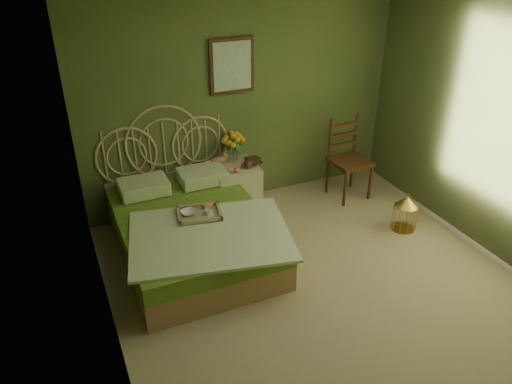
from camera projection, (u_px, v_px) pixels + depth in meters
name	position (u px, v px, depth m)	size (l,w,h in m)	color
floor	(333.00, 298.00, 4.84)	(4.50, 4.50, 0.00)	tan
ceiling	(360.00, 19.00, 3.59)	(4.50, 4.50, 0.00)	silver
wall_back	(243.00, 101.00, 6.02)	(4.00, 4.00, 0.00)	#5A6334
wall_left	(102.00, 232.00, 3.51)	(4.50, 4.50, 0.00)	#5A6334
wall_art	(232.00, 66.00, 5.73)	(0.54, 0.04, 0.64)	#3A1B0F
bed	(191.00, 229.00, 5.37)	(1.76, 2.23, 1.38)	tan
nightstand	(234.00, 183.00, 6.18)	(0.55, 0.55, 1.03)	#EFE5C3
chair	(347.00, 153.00, 6.43)	(0.49, 0.49, 1.04)	#3A1B0F
birdcage	(405.00, 213.00, 5.83)	(0.28, 0.28, 0.43)	gold
book_lower	(247.00, 162.00, 6.13)	(0.17, 0.23, 0.02)	#381E0F
book_upper	(247.00, 160.00, 6.12)	(0.16, 0.22, 0.02)	#472819
cereal_bowl	(189.00, 213.00, 5.18)	(0.16, 0.16, 0.04)	white
coffee_cup	(208.00, 212.00, 5.15)	(0.08, 0.08, 0.08)	white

